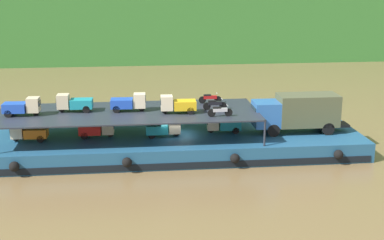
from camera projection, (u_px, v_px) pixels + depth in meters
The scene contains 15 objects.
ground_plane at pixel (177, 153), 43.62m from camera, with size 400.00×400.00×0.00m, color brown.
cargo_barge at pixel (177, 144), 43.40m from camera, with size 29.50×8.63×1.50m.
covered_lorry at pixel (298, 112), 43.55m from camera, with size 7.86×2.32×3.10m.
cargo_rack at pixel (128, 113), 42.31m from camera, with size 20.30×7.26×2.00m.
mini_truck_lower_stern at pixel (29, 132), 41.56m from camera, with size 2.77×1.26×1.38m.
mini_truck_lower_aft at pixel (97, 129), 42.51m from camera, with size 2.76×1.24×1.38m.
mini_truck_lower_mid at pixel (164, 128), 42.69m from camera, with size 2.74×1.21×1.38m.
mini_truck_lower_fore at pixel (223, 124), 43.76m from camera, with size 2.79×1.29×1.38m.
mini_truck_upper_stern at pixel (22, 107), 41.09m from camera, with size 2.78×1.27×1.38m.
mini_truck_upper_mid at pixel (74, 103), 42.27m from camera, with size 2.76×1.24×1.38m.
mini_truck_upper_fore at pixel (129, 102), 42.42m from camera, with size 2.78×1.27×1.38m.
mini_truck_upper_bow at pixel (178, 104), 41.80m from camera, with size 2.76×1.23×1.38m.
motorcycle_upper_port at pixel (220, 111), 40.83m from camera, with size 1.90×0.55×0.87m.
motorcycle_upper_centre at pixel (215, 104), 42.91m from camera, with size 1.90×0.55×0.87m.
motorcycle_upper_stbd at pixel (210, 98), 44.99m from camera, with size 1.90×0.55×0.87m.
Camera 1 is at (-3.32, -41.28, 14.00)m, focal length 50.81 mm.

